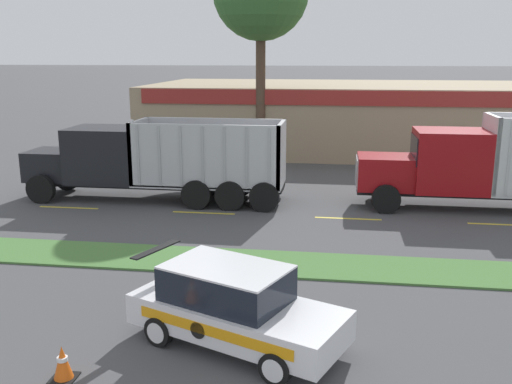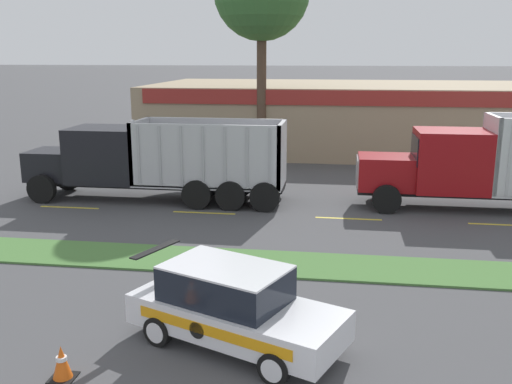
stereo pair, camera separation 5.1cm
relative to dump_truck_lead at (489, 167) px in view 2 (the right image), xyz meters
name	(u,v)px [view 2 (the right image)]	position (x,y,z in m)	size (l,w,h in m)	color
grass_verge	(314,266)	(-6.27, -7.11, -1.62)	(120.00, 2.05, 0.06)	#477538
centre_line_3	(70,207)	(-16.04, -2.08, -1.64)	(2.40, 0.14, 0.01)	yellow
centre_line_4	(204,213)	(-10.64, -2.08, -1.64)	(2.40, 0.14, 0.01)	yellow
centre_line_5	(348,219)	(-5.24, -2.08, -1.64)	(2.40, 0.14, 0.01)	yellow
centre_line_6	(504,225)	(0.16, -2.08, -1.64)	(2.40, 0.14, 0.01)	yellow
dump_truck_lead	(489,167)	(0.00, 0.00, 0.00)	(11.63, 2.58, 3.64)	black
dump_truck_mid	(136,162)	(-13.85, -0.40, -0.09)	(10.64, 2.62, 3.37)	black
rally_car	(233,305)	(-7.72, -11.76, -0.80)	(4.78, 3.40, 1.71)	white
traffic_cone	(62,363)	(-10.60, -13.51, -1.32)	(0.47, 0.47, 0.66)	black
store_building_backdrop	(385,116)	(-2.84, 14.51, 0.37)	(28.91, 12.10, 4.03)	#9E896B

